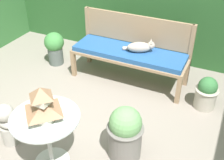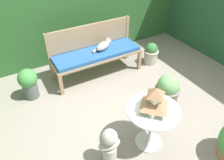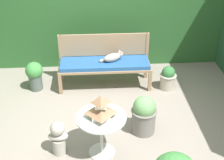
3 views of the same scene
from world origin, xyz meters
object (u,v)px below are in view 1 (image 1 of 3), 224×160
object	(u,v)px
garden_bench	(129,55)
potted_plant_hedge_corner	(55,47)
cat	(140,47)
potted_plant_path_edge	(206,93)
pagoda_birdhouse	(43,105)
potted_plant_table_near	(125,133)
garden_bust	(7,124)
patio_table	(47,127)

from	to	relation	value
garden_bench	potted_plant_hedge_corner	world-z (taller)	potted_plant_hedge_corner
cat	potted_plant_path_edge	size ratio (longest dim) A/B	0.99
potted_plant_hedge_corner	pagoda_birdhouse	bearing A→B (deg)	-56.61
garden_bench	potted_plant_table_near	bearing A→B (deg)	-69.18
cat	garden_bust	world-z (taller)	cat
garden_bench	cat	bearing A→B (deg)	7.57
cat	patio_table	distance (m)	1.86
garden_bust	potted_plant_hedge_corner	bearing A→B (deg)	112.25
potted_plant_hedge_corner	potted_plant_path_edge	distance (m)	2.46
garden_bench	garden_bust	distance (m)	1.92
patio_table	potted_plant_path_edge	distance (m)	2.11
pagoda_birdhouse	garden_bust	world-z (taller)	pagoda_birdhouse
cat	pagoda_birdhouse	bearing A→B (deg)	-123.92
pagoda_birdhouse	garden_bust	size ratio (longest dim) A/B	0.64
potted_plant_hedge_corner	cat	bearing A→B (deg)	2.54
potted_plant_table_near	potted_plant_path_edge	bearing A→B (deg)	62.16
pagoda_birdhouse	potted_plant_hedge_corner	distance (m)	2.18
garden_bust	potted_plant_table_near	size ratio (longest dim) A/B	0.85
pagoda_birdhouse	potted_plant_hedge_corner	xyz separation A→B (m)	(-1.17, 1.77, -0.47)
potted_plant_path_edge	cat	bearing A→B (deg)	169.15
patio_table	potted_plant_table_near	size ratio (longest dim) A/B	1.08
pagoda_birdhouse	garden_bust	xyz separation A→B (m)	(-0.59, 0.04, -0.49)
potted_plant_hedge_corner	patio_table	bearing A→B (deg)	-56.61
potted_plant_hedge_corner	potted_plant_path_edge	bearing A→B (deg)	-3.00
potted_plant_hedge_corner	potted_plant_table_near	world-z (taller)	potted_plant_table_near
patio_table	potted_plant_path_edge	bearing A→B (deg)	51.87
pagoda_birdhouse	potted_plant_table_near	world-z (taller)	pagoda_birdhouse
cat	pagoda_birdhouse	distance (m)	1.87
cat	patio_table	world-z (taller)	cat
garden_bench	potted_plant_hedge_corner	distance (m)	1.30
garden_bust	potted_plant_path_edge	xyz separation A→B (m)	(1.88, 1.60, -0.06)
pagoda_birdhouse	potted_plant_path_edge	distance (m)	2.16
patio_table	garden_bust	xyz separation A→B (m)	(-0.59, 0.04, -0.22)
pagoda_birdhouse	potted_plant_table_near	bearing A→B (deg)	33.62
pagoda_birdhouse	potted_plant_path_edge	size ratio (longest dim) A/B	0.75
garden_bench	potted_plant_hedge_corner	size ratio (longest dim) A/B	3.08
pagoda_birdhouse	garden_bust	bearing A→B (deg)	175.92
patio_table	potted_plant_hedge_corner	distance (m)	2.13
potted_plant_path_edge	garden_bust	bearing A→B (deg)	-139.62
patio_table	garden_bust	bearing A→B (deg)	175.92
potted_plant_hedge_corner	potted_plant_table_near	distance (m)	2.26
garden_bench	potted_plant_path_edge	xyz separation A→B (m)	(1.17, -0.17, -0.21)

